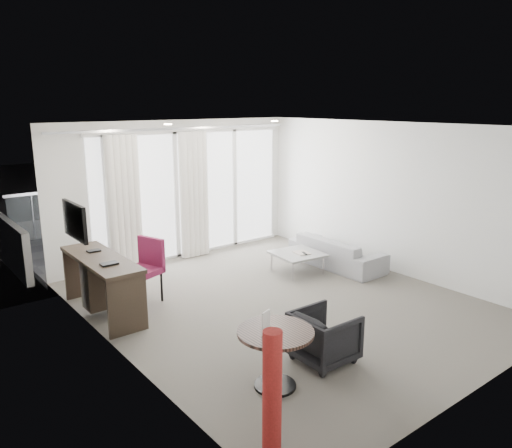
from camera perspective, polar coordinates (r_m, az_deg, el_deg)
floor at (r=7.53m, az=2.86°, el=-9.02°), size 5.00×6.00×0.00m
ceiling at (r=6.95m, az=3.11°, el=11.15°), size 5.00×6.00×0.00m
wall_left at (r=5.85m, az=-15.85°, el=-2.80°), size 0.00×6.00×2.60m
wall_right at (r=8.94m, az=15.17°, el=2.88°), size 0.00×6.00×2.60m
wall_front at (r=5.34m, az=24.72°, el=-5.16°), size 5.00×0.00×2.60m
window_panel at (r=9.70m, az=-7.34°, el=3.47°), size 4.00×0.02×2.38m
window_frame at (r=9.69m, az=-7.29°, el=3.46°), size 4.10×0.06×2.44m
curtain_left at (r=8.91m, az=-14.81°, el=2.21°), size 0.60×0.20×2.38m
curtain_right at (r=9.54m, az=-7.08°, el=3.30°), size 0.60×0.20×2.38m
curtain_track at (r=9.27m, az=-8.66°, el=10.74°), size 4.80×0.04×0.04m
downlight_a at (r=7.76m, az=-10.03°, el=11.16°), size 0.12×0.12×0.02m
downlight_b at (r=8.95m, az=2.13°, el=11.68°), size 0.12×0.12×0.02m
desk at (r=7.36m, az=-17.12°, el=-6.76°), size 0.55×1.76×0.82m
tv at (r=7.18m, az=-20.01°, el=0.33°), size 0.05×0.80×0.50m
desk_chair at (r=7.57m, az=-12.94°, el=-5.35°), size 0.66×0.64×0.96m
round_table at (r=5.37m, az=2.22°, el=-15.16°), size 0.84×0.84×0.64m
menu_card at (r=5.13m, az=1.14°, el=-11.55°), size 0.13×0.06×0.24m
red_lamp at (r=4.15m, az=1.84°, el=-19.83°), size 0.28×0.28×1.24m
tub_armchair at (r=5.91m, az=7.81°, el=-12.63°), size 0.67×0.66×0.60m
coffee_table at (r=8.80m, az=4.73°, el=-4.40°), size 0.87×0.87×0.35m
remote at (r=8.69m, az=5.55°, el=-3.40°), size 0.11×0.17×0.02m
magazine at (r=8.73m, az=5.25°, el=-3.30°), size 0.25×0.30×0.02m
sofa at (r=9.20m, az=9.21°, el=-3.14°), size 0.72×1.84×0.54m
terrace_slab at (r=11.28m, az=-11.11°, el=-1.79°), size 5.60×3.00×0.12m
rattan_chair_a at (r=11.41m, az=-9.88°, el=0.96°), size 0.75×0.75×0.85m
rattan_chair_b at (r=12.49m, az=-4.43°, el=2.00°), size 0.56×0.56×0.75m
rattan_table at (r=11.69m, az=-8.47°, el=0.42°), size 0.58×0.58×0.49m
balustrade at (r=12.43m, az=-14.30°, el=2.13°), size 5.50×0.06×1.05m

